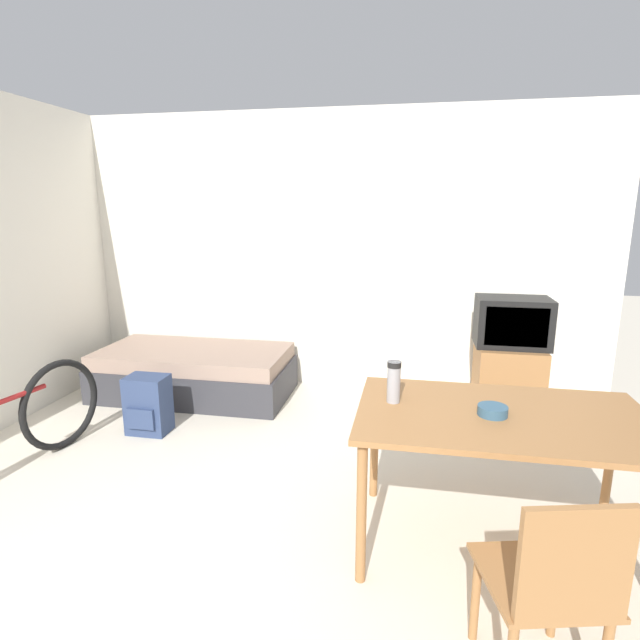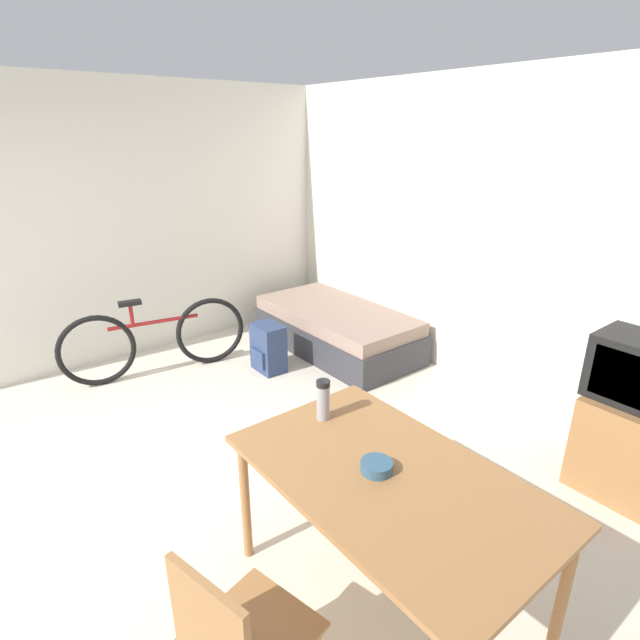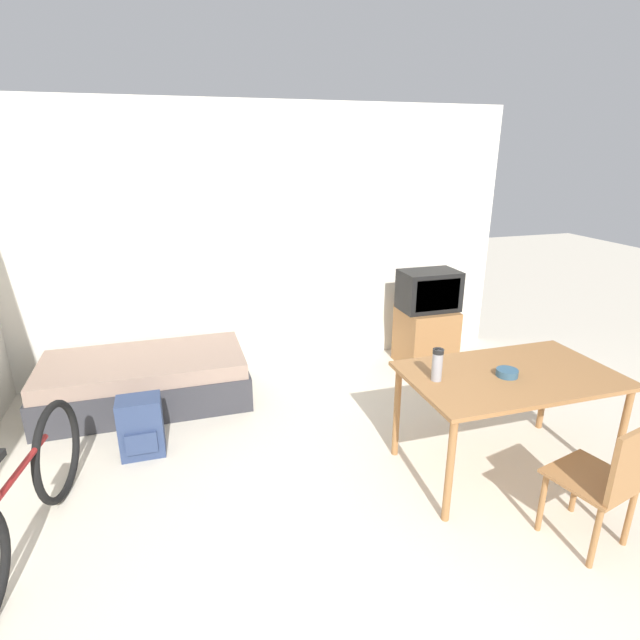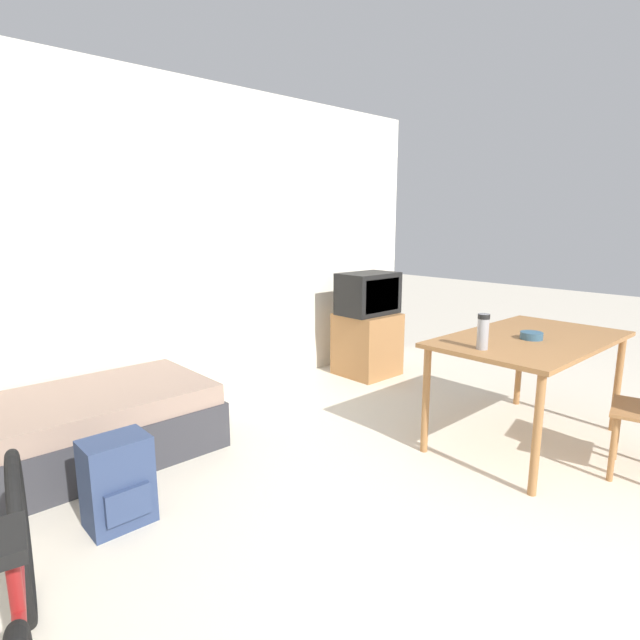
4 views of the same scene
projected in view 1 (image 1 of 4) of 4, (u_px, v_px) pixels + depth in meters
wall_back at (316, 253)px, 4.94m from camera, size 5.64×0.06×2.70m
daybed at (195, 372)px, 4.85m from camera, size 1.84×0.91×0.46m
tv at (509, 361)px, 4.29m from camera, size 0.60×0.54×1.05m
dining_table at (502, 428)px, 2.54m from camera, size 1.47×0.88×0.77m
wooden_chair at (554, 584)px, 1.77m from camera, size 0.51×0.51×0.86m
thermos_flask at (394, 380)px, 2.66m from camera, size 0.07×0.07×0.23m
mate_bowl at (493, 411)px, 2.51m from camera, size 0.15×0.15×0.05m
backpack at (148, 405)px, 4.03m from camera, size 0.32×0.26×0.47m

